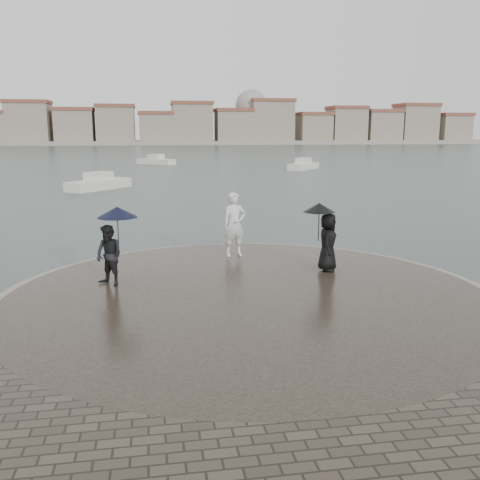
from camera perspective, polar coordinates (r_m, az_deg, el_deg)
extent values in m
plane|color=#2B3835|center=(10.20, 4.59, -13.45)|extent=(400.00, 400.00, 0.00)
cylinder|color=gray|center=(13.33, 0.93, -6.55)|extent=(12.50, 12.50, 0.32)
cylinder|color=#2D261E|center=(13.32, 0.93, -6.47)|extent=(11.90, 11.90, 0.36)
imported|color=silver|center=(17.02, -0.59, 1.68)|extent=(0.80, 0.59, 2.04)
imported|color=black|center=(14.20, -13.80, -1.61)|extent=(0.97, 0.96, 1.58)
cylinder|color=black|center=(14.16, -12.87, 0.72)|extent=(0.02, 0.02, 0.90)
cone|color=black|center=(14.07, -12.97, 2.92)|extent=(1.06, 1.06, 0.28)
imported|color=black|center=(15.43, 9.34, -0.24)|extent=(0.81, 0.95, 1.66)
cylinder|color=black|center=(15.35, 8.40, 1.53)|extent=(0.02, 0.02, 0.90)
cone|color=black|center=(15.27, 8.45, 3.45)|extent=(0.93, 0.93, 0.26)
cube|color=gray|center=(172.01, -8.90, 10.23)|extent=(260.00, 20.00, 1.20)
cube|color=gray|center=(172.49, -21.57, 11.38)|extent=(12.00, 10.00, 12.00)
cube|color=brown|center=(172.67, -21.74, 13.53)|extent=(12.60, 10.60, 1.00)
cube|color=gray|center=(170.34, -17.19, 11.33)|extent=(11.00, 10.00, 10.00)
cube|color=brown|center=(170.45, -17.30, 13.18)|extent=(11.60, 10.60, 1.00)
cube|color=gray|center=(169.24, -13.09, 11.72)|extent=(11.00, 10.00, 11.00)
cube|color=brown|center=(169.38, -13.18, 13.74)|extent=(11.60, 10.60, 1.00)
cube|color=gray|center=(168.97, -8.93, 11.53)|extent=(10.00, 10.00, 9.00)
cube|color=brown|center=(169.05, -8.98, 13.23)|extent=(10.60, 10.60, 1.00)
cube|color=gray|center=(169.48, -5.14, 12.13)|extent=(12.00, 10.00, 12.00)
cube|color=brown|center=(169.67, -5.18, 14.33)|extent=(12.60, 10.60, 1.00)
cube|color=gray|center=(170.99, -0.69, 11.84)|extent=(11.00, 10.00, 10.00)
cube|color=brown|center=(171.10, -0.70, 13.68)|extent=(11.60, 10.60, 1.00)
cube|color=gray|center=(173.26, 3.32, 12.31)|extent=(13.00, 10.00, 13.00)
cube|color=brown|center=(173.49, 3.35, 14.62)|extent=(13.60, 10.60, 1.00)
cube|color=gray|center=(176.87, 7.84, 11.56)|extent=(10.00, 10.00, 9.00)
cube|color=brown|center=(176.94, 7.88, 13.18)|extent=(10.60, 10.60, 1.00)
cube|color=gray|center=(180.43, 11.25, 11.77)|extent=(11.00, 10.00, 11.00)
cube|color=brown|center=(180.57, 11.33, 13.67)|extent=(11.60, 10.60, 1.00)
cube|color=gray|center=(184.98, 14.80, 11.44)|extent=(11.00, 10.00, 10.00)
cube|color=brown|center=(185.08, 14.89, 13.15)|extent=(11.60, 10.60, 1.00)
cube|color=gray|center=(190.19, 18.18, 11.55)|extent=(12.00, 10.00, 12.00)
cube|color=brown|center=(190.35, 18.31, 13.50)|extent=(12.60, 10.60, 1.00)
cube|color=gray|center=(196.49, 21.58, 10.87)|extent=(10.00, 10.00, 9.00)
cube|color=brown|center=(196.55, 21.69, 12.32)|extent=(10.60, 10.60, 1.00)
sphere|color=gray|center=(174.15, 1.21, 14.13)|extent=(10.00, 10.00, 10.00)
cube|color=silver|center=(70.94, -8.96, 8.18)|extent=(5.08, 4.96, 0.90)
cube|color=silver|center=(70.91, -8.97, 8.67)|extent=(2.27, 2.25, 0.90)
cube|color=silver|center=(41.37, -14.79, 5.59)|extent=(4.66, 5.31, 0.90)
cube|color=silver|center=(41.32, -14.84, 6.41)|extent=(2.18, 2.31, 0.90)
cube|color=silver|center=(61.12, 6.77, 7.71)|extent=(4.70, 5.28, 0.90)
cube|color=silver|center=(61.08, 6.79, 8.28)|extent=(2.19, 2.31, 0.90)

